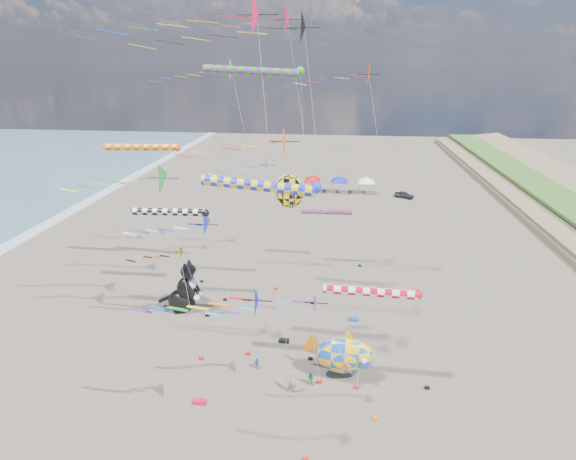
# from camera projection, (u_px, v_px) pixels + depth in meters

# --- Properties ---
(ground) EXTENTS (260.00, 260.00, 0.00)m
(ground) POSITION_uv_depth(u_px,v_px,m) (269.00, 443.00, 29.33)
(ground) COLOR brown
(ground) RESTS_ON ground
(delta_kite_0) EXTENTS (9.30, 2.25, 19.74)m
(delta_kite_0) POSITION_uv_depth(u_px,v_px,m) (282.00, 146.00, 28.64)
(delta_kite_0) COLOR #FF5C08
(delta_kite_0) RESTS_ON ground
(delta_kite_1) EXTENTS (15.62, 2.59, 26.94)m
(delta_kite_1) POSITION_uv_depth(u_px,v_px,m) (283.00, 32.00, 31.95)
(delta_kite_1) COLOR black
(delta_kite_1) RESTS_ON ground
(delta_kite_2) EXTENTS (9.28, 1.81, 12.67)m
(delta_kite_2) POSITION_uv_depth(u_px,v_px,m) (240.00, 297.00, 24.43)
(delta_kite_2) COLOR #070DB8
(delta_kite_2) RESTS_ON ground
(delta_kite_3) EXTENTS (15.69, 3.00, 28.55)m
(delta_kite_3) POSITION_uv_depth(u_px,v_px,m) (279.00, 20.00, 40.50)
(delta_kite_3) COLOR red
(delta_kite_3) RESTS_ON ground
(delta_kite_4) EXTENTS (13.50, 2.77, 27.40)m
(delta_kite_4) POSITION_uv_depth(u_px,v_px,m) (231.00, 18.00, 26.18)
(delta_kite_4) COLOR red
(delta_kite_4) RESTS_ON ground
(delta_kite_5) EXTENTS (12.37, 2.36, 23.45)m
(delta_kite_5) POSITION_uv_depth(u_px,v_px,m) (362.00, 77.00, 40.92)
(delta_kite_5) COLOR red
(delta_kite_5) RESTS_ON ground
(delta_kite_6) EXTENTS (11.03, 1.73, 10.00)m
(delta_kite_6) POSITION_uv_depth(u_px,v_px,m) (296.00, 305.00, 28.74)
(delta_kite_6) COLOR purple
(delta_kite_6) RESTS_ON ground
(delta_kite_7) EXTENTS (10.33, 2.54, 16.60)m
(delta_kite_7) POSITION_uv_depth(u_px,v_px,m) (146.00, 183.00, 32.53)
(delta_kite_7) COLOR #198831
(delta_kite_7) RESTS_ON ground
(delta_kite_8) EXTENTS (7.28, 1.58, 7.87)m
(delta_kite_8) POSITION_uv_depth(u_px,v_px,m) (171.00, 252.00, 41.82)
(delta_kite_8) COLOR gold
(delta_kite_8) RESTS_ON ground
(delta_kite_9) EXTENTS (9.80, 2.02, 12.59)m
(delta_kite_9) POSITION_uv_depth(u_px,v_px,m) (193.00, 229.00, 34.61)
(delta_kite_9) COLOR #1224BC
(delta_kite_9) RESTS_ON ground
(delta_kite_10) EXTENTS (12.11, 2.16, 23.80)m
(delta_kite_10) POSITION_uv_depth(u_px,v_px,m) (218.00, 72.00, 41.67)
(delta_kite_10) COLOR #CCE10C
(delta_kite_10) RESTS_ON ground
(delta_kite_11) EXTENTS (8.90, 1.94, 13.92)m
(delta_kite_11) POSITION_uv_depth(u_px,v_px,m) (269.00, 167.00, 48.66)
(delta_kite_11) COLOR #0A7BE0
(delta_kite_11) RESTS_ON ground
(windsock_0) EXTENTS (8.31, 0.71, 8.41)m
(windsock_0) POSITION_uv_depth(u_px,v_px,m) (375.00, 293.00, 31.81)
(windsock_0) COLOR red
(windsock_0) RESTS_ON ground
(windsock_1) EXTENTS (10.34, 0.87, 15.14)m
(windsock_1) POSITION_uv_depth(u_px,v_px,m) (264.00, 186.00, 33.36)
(windsock_1) COLOR #162AE1
(windsock_1) RESTS_ON ground
(windsock_2) EXTENTS (9.07, 0.81, 9.95)m
(windsock_2) POSITION_uv_depth(u_px,v_px,m) (173.00, 212.00, 43.91)
(windsock_2) COLOR black
(windsock_2) RESTS_ON ground
(windsock_3) EXTENTS (9.55, 0.73, 15.49)m
(windsock_3) POSITION_uv_depth(u_px,v_px,m) (144.00, 148.00, 45.84)
(windsock_3) COLOR #E14112
(windsock_3) RESTS_ON ground
(windsock_4) EXTENTS (10.23, 0.79, 22.95)m
(windsock_4) POSITION_uv_depth(u_px,v_px,m) (256.00, 72.00, 38.71)
(windsock_4) COLOR #228F1A
(windsock_4) RESTS_ON ground
(windsock_5) EXTENTS (7.37, 0.61, 7.13)m
(windsock_5) POSITION_uv_depth(u_px,v_px,m) (328.00, 212.00, 52.51)
(windsock_5) COLOR red
(windsock_5) RESTS_ON ground
(angelfish_kite) EXTENTS (3.74, 3.02, 15.26)m
(angelfish_kite) POSITION_uv_depth(u_px,v_px,m) (287.00, 193.00, 34.68)
(angelfish_kite) COLOR yellow
(angelfish_kite) RESTS_ON ground
(cat_inflatable) EXTENTS (4.38, 2.67, 5.55)m
(cat_inflatable) POSITION_uv_depth(u_px,v_px,m) (183.00, 285.00, 43.96)
(cat_inflatable) COLOR black
(cat_inflatable) RESTS_ON ground
(fish_inflatable) EXTENTS (6.24, 3.25, 4.58)m
(fish_inflatable) POSITION_uv_depth(u_px,v_px,m) (344.00, 355.00, 34.48)
(fish_inflatable) COLOR blue
(fish_inflatable) RESTS_ON ground
(person_adult) EXTENTS (0.71, 0.52, 1.80)m
(person_adult) POSITION_uv_depth(u_px,v_px,m) (292.00, 383.00, 33.48)
(person_adult) COLOR gray
(person_adult) RESTS_ON ground
(child_green) EXTENTS (0.59, 0.47, 1.16)m
(child_green) POSITION_uv_depth(u_px,v_px,m) (311.00, 379.00, 34.38)
(child_green) COLOR #156E3E
(child_green) RESTS_ON ground
(child_blue) EXTENTS (0.56, 0.63, 1.02)m
(child_blue) POSITION_uv_depth(u_px,v_px,m) (257.00, 363.00, 36.23)
(child_blue) COLOR #2A63B7
(child_blue) RESTS_ON ground
(kite_bag_0) EXTENTS (0.90, 0.44, 0.30)m
(kite_bag_0) POSITION_uv_depth(u_px,v_px,m) (354.00, 319.00, 43.06)
(kite_bag_0) COLOR #124DB5
(kite_bag_0) RESTS_ON ground
(kite_bag_1) EXTENTS (0.90, 0.44, 0.30)m
(kite_bag_1) POSITION_uv_depth(u_px,v_px,m) (284.00, 341.00, 39.78)
(kite_bag_1) COLOR black
(kite_bag_1) RESTS_ON ground
(kite_bag_2) EXTENTS (0.90, 0.44, 0.30)m
(kite_bag_2) POSITION_uv_depth(u_px,v_px,m) (200.00, 402.00, 32.67)
(kite_bag_2) COLOR red
(kite_bag_2) RESTS_ON ground
(tent_row) EXTENTS (19.20, 4.20, 3.80)m
(tent_row) POSITION_uv_depth(u_px,v_px,m) (326.00, 176.00, 83.78)
(tent_row) COLOR white
(tent_row) RESTS_ON ground
(parked_car) EXTENTS (3.74, 2.80, 1.18)m
(parked_car) POSITION_uv_depth(u_px,v_px,m) (404.00, 195.00, 81.30)
(parked_car) COLOR #26262D
(parked_car) RESTS_ON ground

